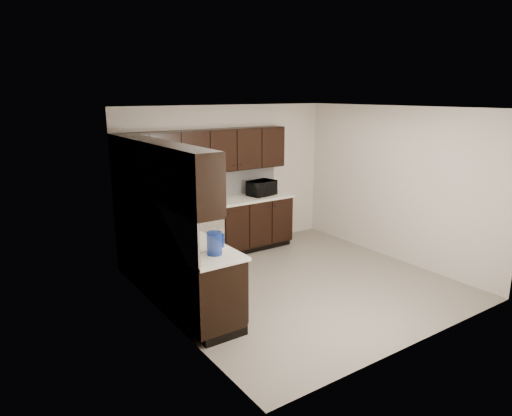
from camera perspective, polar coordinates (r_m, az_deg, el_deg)
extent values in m
plane|color=gray|center=(6.75, 5.30, -9.36)|extent=(4.00, 4.00, 0.00)
plane|color=white|center=(6.20, 5.84, 12.35)|extent=(4.00, 4.00, 0.00)
cube|color=beige|center=(7.96, -3.67, 3.73)|extent=(4.00, 0.02, 2.50)
cube|color=beige|center=(5.34, -11.21, -1.73)|extent=(0.02, 4.00, 2.50)
cube|color=beige|center=(7.77, 17.01, 2.87)|extent=(0.02, 4.00, 2.50)
cube|color=beige|center=(5.04, 20.23, -3.31)|extent=(4.00, 0.02, 2.50)
cube|color=black|center=(7.66, -5.65, -2.89)|extent=(3.00, 0.60, 0.90)
cube|color=black|center=(5.97, -9.33, -8.04)|extent=(0.60, 2.20, 0.90)
cube|color=black|center=(7.81, -5.69, -5.64)|extent=(3.00, 0.54, 0.10)
cube|color=black|center=(6.15, -8.92, -11.44)|extent=(0.54, 2.20, 0.10)
cube|color=silver|center=(7.54, -5.74, 0.53)|extent=(3.03, 0.63, 0.04)
cube|color=silver|center=(5.81, -9.51, -3.74)|extent=(0.63, 2.23, 0.04)
cube|color=silver|center=(7.73, -6.81, 2.81)|extent=(3.00, 0.02, 0.48)
cube|color=silver|center=(5.90, -13.38, -1.03)|extent=(0.02, 2.80, 0.48)
cube|color=black|center=(7.50, -6.40, 7.05)|extent=(3.00, 0.33, 0.70)
cube|color=black|center=(5.68, -11.67, 4.57)|extent=(0.33, 2.47, 0.70)
cube|color=beige|center=(7.31, -5.94, -3.33)|extent=(0.58, 0.02, 0.78)
cube|color=beige|center=(7.21, -5.99, -0.76)|extent=(0.58, 0.03, 0.08)
cylinder|color=black|center=(7.20, -5.93, -0.79)|extent=(0.04, 0.02, 0.04)
cube|color=beige|center=(5.56, -8.02, -4.27)|extent=(0.54, 0.82, 0.03)
cube|color=beige|center=(5.41, -7.05, -5.68)|extent=(0.42, 0.34, 0.16)
cube|color=beige|center=(5.75, -8.88, -4.54)|extent=(0.42, 0.34, 0.16)
cylinder|color=silver|center=(5.43, -10.15, -3.40)|extent=(0.03, 0.03, 0.26)
cylinder|color=silver|center=(5.42, -9.72, -2.11)|extent=(0.14, 0.02, 0.02)
cylinder|color=#B2B2B7|center=(5.40, -7.05, -5.38)|extent=(0.20, 0.20, 0.10)
imported|color=black|center=(8.00, 0.72, 2.51)|extent=(0.53, 0.41, 0.26)
imported|color=gray|center=(6.08, -9.41, -1.72)|extent=(0.13, 0.13, 0.21)
imported|color=gray|center=(5.86, -11.52, -2.13)|extent=(0.13, 0.13, 0.27)
cube|color=#B6B6B8|center=(7.01, -14.73, 0.18)|extent=(0.42, 0.37, 0.22)
cube|color=white|center=(6.30, -11.95, -1.39)|extent=(0.51, 0.41, 0.18)
cylinder|color=navy|center=(5.10, -5.22, -4.43)|extent=(0.20, 0.20, 0.26)
cylinder|color=#0B8274|center=(6.34, -9.85, -1.04)|extent=(0.13, 0.13, 0.21)
cylinder|color=white|center=(6.40, -11.65, -0.51)|extent=(0.16, 0.16, 0.32)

